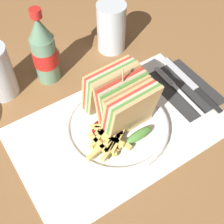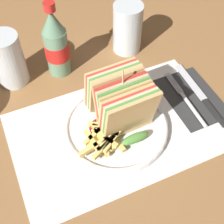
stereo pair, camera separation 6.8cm
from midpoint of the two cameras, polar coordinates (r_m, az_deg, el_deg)
ground_plane at (r=0.70m, az=-3.46°, el=-2.70°), size 4.00×4.00×0.00m
placemat at (r=0.70m, az=-1.38°, el=-3.19°), size 0.47×0.29×0.00m
plate_main at (r=0.69m, az=-1.89°, el=-2.80°), size 0.23×0.23×0.02m
club_sandwich at (r=0.65m, az=-1.25°, el=1.87°), size 0.12×0.16×0.15m
fries_pile at (r=0.65m, az=-3.62°, el=-5.15°), size 0.11×0.09×0.02m
ketchup_blob at (r=0.67m, az=-4.60°, el=-3.05°), size 0.05×0.04×0.02m
napkin at (r=0.79m, az=10.66°, el=4.19°), size 0.12×0.18×0.00m
fork at (r=0.76m, az=10.36°, el=3.05°), size 0.02×0.18×0.01m
knife at (r=0.79m, az=11.98°, el=4.86°), size 0.02×0.21×0.00m
coke_bottle_near at (r=0.77m, az=-14.87°, el=10.59°), size 0.06×0.06×0.20m
glass_near at (r=0.84m, az=-2.48°, el=15.08°), size 0.08×0.08×0.13m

